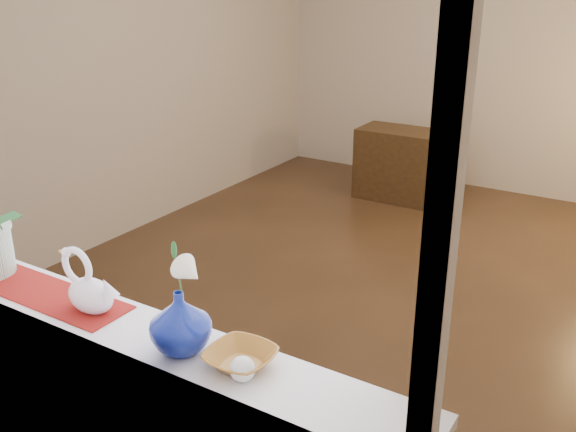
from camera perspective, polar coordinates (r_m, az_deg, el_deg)
name	(u,v)px	position (r m, az deg, el deg)	size (l,w,h in m)	color
ground	(392,289)	(4.42, 9.22, -6.40)	(5.00, 5.00, 0.00)	#352415
wall_back	(511,48)	(6.36, 19.19, 13.91)	(4.50, 0.10, 2.70)	beige
wall_front	(75,213)	(1.97, -18.38, 0.22)	(4.50, 0.10, 2.70)	beige
wall_left	(133,62)	(5.24, -13.64, 13.18)	(0.10, 5.00, 2.70)	beige
windowsill	(122,328)	(2.24, -14.51, -9.61)	(2.20, 0.26, 0.04)	white
window_frame	(69,92)	(1.90, -18.90, 10.41)	(2.22, 0.06, 1.60)	white
runner	(46,293)	(2.49, -20.71, -6.44)	(0.70, 0.20, 0.01)	maroon
swan	(89,283)	(2.28, -17.26, -5.71)	(0.25, 0.11, 0.21)	white
blue_vase	(180,317)	(1.98, -9.58, -8.88)	(0.22, 0.22, 0.23)	#051260
lily	(176,257)	(1.89, -9.95, -3.60)	(0.13, 0.07, 0.17)	white
paperweight	(242,369)	(1.87, -4.07, -13.41)	(0.08, 0.08, 0.08)	silver
amber_dish	(241,359)	(1.94, -4.24, -12.60)	(0.17, 0.17, 0.04)	#945F1E
side_table	(406,165)	(6.04, 10.42, 4.45)	(0.88, 0.44, 0.66)	black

